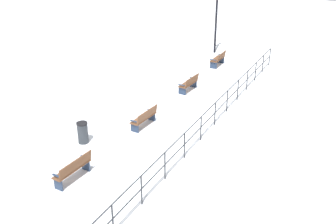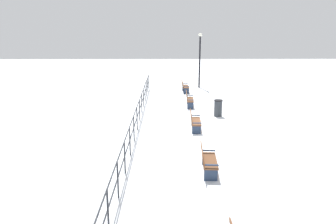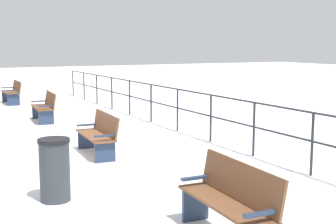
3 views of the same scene
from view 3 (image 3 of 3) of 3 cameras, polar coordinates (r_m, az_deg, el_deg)
name	(u,v)px [view 3 (image 3 of 3)]	position (r m, az deg, el deg)	size (l,w,h in m)	color
ground_plane	(92,155)	(10.11, -9.25, -5.24)	(80.00, 80.00, 0.00)	white
bench_nearest	(12,92)	(19.56, -18.48, 2.36)	(0.58, 1.54, 0.91)	brown
bench_second	(45,107)	(14.76, -14.80, 0.65)	(0.65, 1.53, 0.89)	brown
bench_third	(99,134)	(10.06, -8.43, -2.62)	(0.62, 1.62, 0.89)	brown
bench_fourth	(230,199)	(5.71, 7.59, -10.55)	(0.57, 1.68, 0.94)	brown
waterfront_railing	(211,110)	(11.25, 5.26, 0.20)	(0.05, 23.32, 1.16)	#26282D
trash_bin	(55,170)	(7.25, -13.68, -6.86)	(0.48, 0.48, 0.95)	#2D3338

